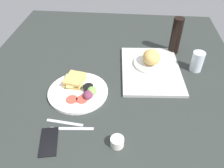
# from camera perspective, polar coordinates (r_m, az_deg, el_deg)

# --- Properties ---
(ground_plane) EXTENTS (1.90, 1.50, 0.03)m
(ground_plane) POSITION_cam_1_polar(r_m,az_deg,el_deg) (1.21, -1.32, -1.28)
(ground_plane) COLOR #282D2B
(serving_tray) EXTENTS (0.47, 0.36, 0.02)m
(serving_tray) POSITION_cam_1_polar(r_m,az_deg,el_deg) (1.33, 9.76, 3.55)
(serving_tray) COLOR #B2B2AD
(serving_tray) RESTS_ON ground_plane
(bread_plate_near) EXTENTS (0.20, 0.20, 0.09)m
(bread_plate_near) POSITION_cam_1_polar(r_m,az_deg,el_deg) (1.33, 9.87, 6.09)
(bread_plate_near) COLOR white
(bread_plate_near) RESTS_ON serving_tray
(plate_with_salad) EXTENTS (0.31, 0.31, 0.05)m
(plate_with_salad) POSITION_cam_1_polar(r_m,az_deg,el_deg) (1.17, -8.31, -1.47)
(plate_with_salad) COLOR white
(plate_with_salad) RESTS_ON ground_plane
(drinking_glass) EXTENTS (0.07, 0.07, 0.12)m
(drinking_glass) POSITION_cam_1_polar(r_m,az_deg,el_deg) (1.38, 20.67, 5.34)
(drinking_glass) COLOR silver
(drinking_glass) RESTS_ON ground_plane
(soda_bottle) EXTENTS (0.06, 0.06, 0.23)m
(soda_bottle) POSITION_cam_1_polar(r_m,az_deg,el_deg) (1.47, 15.82, 11.58)
(soda_bottle) COLOR black
(soda_bottle) RESTS_ON ground_plane
(espresso_cup) EXTENTS (0.06, 0.06, 0.04)m
(espresso_cup) POSITION_cam_1_polar(r_m,az_deg,el_deg) (0.95, 1.31, -14.37)
(espresso_cup) COLOR silver
(espresso_cup) RESTS_ON ground_plane
(fork) EXTENTS (0.03, 0.17, 0.01)m
(fork) POSITION_cam_1_polar(r_m,az_deg,el_deg) (1.05, -11.82, -9.46)
(fork) COLOR #B7B7BC
(fork) RESTS_ON ground_plane
(knife) EXTENTS (0.03, 0.19, 0.01)m
(knife) POSITION_cam_1_polar(r_m,az_deg,el_deg) (1.02, -10.04, -10.96)
(knife) COLOR #B7B7BC
(knife) RESTS_ON ground_plane
(cell_phone) EXTENTS (0.16, 0.10, 0.01)m
(cell_phone) POSITION_cam_1_polar(r_m,az_deg,el_deg) (1.00, -15.65, -13.71)
(cell_phone) COLOR black
(cell_phone) RESTS_ON ground_plane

